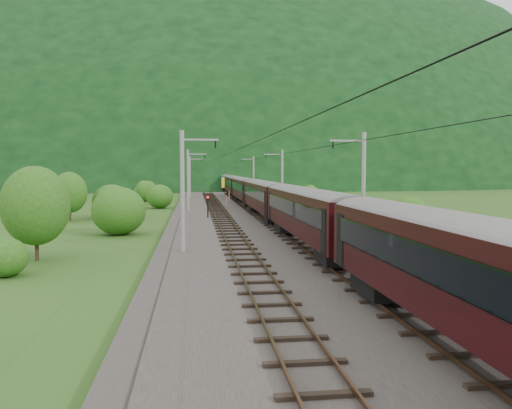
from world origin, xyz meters
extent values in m
plane|color=#34531A|center=(0.00, 0.00, 0.00)|extent=(600.00, 600.00, 0.00)
cube|color=#38332D|center=(0.00, 10.00, 0.15)|extent=(14.00, 220.00, 0.30)
cube|color=#533623|center=(-3.12, 10.00, 0.49)|extent=(0.08, 220.00, 0.15)
cube|color=#533623|center=(-1.68, 10.00, 0.49)|extent=(0.08, 220.00, 0.15)
cube|color=black|center=(-2.40, 10.00, 0.36)|extent=(2.40, 220.00, 0.12)
cube|color=#533623|center=(1.68, 10.00, 0.49)|extent=(0.08, 220.00, 0.15)
cube|color=#533623|center=(3.12, 10.00, 0.49)|extent=(0.08, 220.00, 0.15)
cube|color=black|center=(2.40, 10.00, 0.36)|extent=(2.40, 220.00, 0.12)
cylinder|color=gray|center=(-6.20, 0.00, 4.30)|extent=(0.28, 0.28, 8.00)
cube|color=gray|center=(-5.00, 0.00, 7.70)|extent=(2.40, 0.12, 0.12)
cylinder|color=black|center=(-4.00, 0.00, 7.40)|extent=(0.10, 0.10, 0.50)
cylinder|color=gray|center=(-6.20, 32.00, 4.30)|extent=(0.28, 0.28, 8.00)
cube|color=gray|center=(-5.00, 32.00, 7.70)|extent=(2.40, 0.12, 0.12)
cylinder|color=black|center=(-4.00, 32.00, 7.40)|extent=(0.10, 0.10, 0.50)
cylinder|color=gray|center=(-6.20, 64.00, 4.30)|extent=(0.28, 0.28, 8.00)
cube|color=gray|center=(-5.00, 64.00, 7.70)|extent=(2.40, 0.12, 0.12)
cylinder|color=black|center=(-4.00, 64.00, 7.40)|extent=(0.10, 0.10, 0.50)
cylinder|color=gray|center=(-6.20, 96.00, 4.30)|extent=(0.28, 0.28, 8.00)
cube|color=gray|center=(-5.00, 96.00, 7.70)|extent=(2.40, 0.12, 0.12)
cylinder|color=black|center=(-4.00, 96.00, 7.40)|extent=(0.10, 0.10, 0.50)
cylinder|color=gray|center=(-6.20, 128.00, 4.30)|extent=(0.28, 0.28, 8.00)
cube|color=gray|center=(-5.00, 128.00, 7.70)|extent=(2.40, 0.12, 0.12)
cylinder|color=black|center=(-4.00, 128.00, 7.40)|extent=(0.10, 0.10, 0.50)
cylinder|color=gray|center=(6.20, 0.00, 4.30)|extent=(0.28, 0.28, 8.00)
cube|color=gray|center=(5.00, 0.00, 7.70)|extent=(2.40, 0.12, 0.12)
cylinder|color=black|center=(4.00, 0.00, 7.40)|extent=(0.10, 0.10, 0.50)
cylinder|color=gray|center=(6.20, 32.00, 4.30)|extent=(0.28, 0.28, 8.00)
cube|color=gray|center=(5.00, 32.00, 7.70)|extent=(2.40, 0.12, 0.12)
cylinder|color=black|center=(4.00, 32.00, 7.40)|extent=(0.10, 0.10, 0.50)
cylinder|color=gray|center=(6.20, 64.00, 4.30)|extent=(0.28, 0.28, 8.00)
cube|color=gray|center=(5.00, 64.00, 7.70)|extent=(2.40, 0.12, 0.12)
cylinder|color=black|center=(4.00, 64.00, 7.40)|extent=(0.10, 0.10, 0.50)
cylinder|color=gray|center=(6.20, 96.00, 4.30)|extent=(0.28, 0.28, 8.00)
cube|color=gray|center=(5.00, 96.00, 7.70)|extent=(2.40, 0.12, 0.12)
cylinder|color=black|center=(4.00, 96.00, 7.40)|extent=(0.10, 0.10, 0.50)
cylinder|color=gray|center=(6.20, 128.00, 4.30)|extent=(0.28, 0.28, 8.00)
cube|color=gray|center=(5.00, 128.00, 7.70)|extent=(2.40, 0.12, 0.12)
cylinder|color=black|center=(4.00, 128.00, 7.40)|extent=(0.10, 0.10, 0.50)
cylinder|color=black|center=(-2.40, 10.00, 7.10)|extent=(0.03, 198.00, 0.03)
cylinder|color=black|center=(2.40, 10.00, 7.10)|extent=(0.03, 198.00, 0.03)
ellipsoid|color=black|center=(0.00, 260.00, 0.00)|extent=(504.00, 360.00, 244.00)
ellipsoid|color=black|center=(-120.00, 300.00, 0.00)|extent=(336.00, 280.00, 132.00)
cube|color=black|center=(2.40, -20.73, 2.77)|extent=(2.65, 20.13, 2.74)
cylinder|color=slate|center=(2.40, -20.73, 4.00)|extent=(2.65, 20.02, 2.65)
cube|color=black|center=(1.05, -20.73, 3.09)|extent=(0.05, 17.71, 1.05)
cube|color=black|center=(2.40, -13.68, 0.98)|extent=(2.01, 2.93, 0.82)
cube|color=black|center=(2.40, 0.33, 2.77)|extent=(2.65, 20.13, 2.74)
cylinder|color=slate|center=(2.40, 0.33, 4.00)|extent=(2.65, 20.02, 2.65)
cube|color=black|center=(1.05, 0.33, 3.09)|extent=(0.05, 17.71, 1.05)
cube|color=black|center=(3.75, 0.33, 3.09)|extent=(0.05, 17.71, 1.05)
cube|color=black|center=(2.40, -6.72, 0.98)|extent=(2.01, 2.93, 0.82)
cube|color=black|center=(2.40, 7.37, 0.98)|extent=(2.01, 2.93, 0.82)
cube|color=black|center=(2.40, 21.38, 2.77)|extent=(2.65, 20.13, 2.74)
cylinder|color=slate|center=(2.40, 21.38, 4.00)|extent=(2.65, 20.02, 2.65)
cube|color=black|center=(1.05, 21.38, 3.09)|extent=(0.05, 17.71, 1.05)
cube|color=black|center=(3.75, 21.38, 3.09)|extent=(0.05, 17.71, 1.05)
cube|color=black|center=(2.40, 14.34, 0.98)|extent=(2.01, 2.93, 0.82)
cube|color=black|center=(2.40, 28.42, 0.98)|extent=(2.01, 2.93, 0.82)
cube|color=black|center=(2.40, 42.43, 2.77)|extent=(2.65, 20.13, 2.74)
cylinder|color=slate|center=(2.40, 42.43, 4.00)|extent=(2.65, 20.02, 2.65)
cube|color=black|center=(1.05, 42.43, 3.09)|extent=(0.05, 17.71, 1.05)
cube|color=black|center=(3.75, 42.43, 3.09)|extent=(0.05, 17.71, 1.05)
cube|color=black|center=(2.40, 35.39, 0.98)|extent=(2.01, 2.93, 0.82)
cube|color=black|center=(2.40, 49.48, 0.98)|extent=(2.01, 2.93, 0.82)
cube|color=black|center=(2.40, 63.49, 2.77)|extent=(2.65, 20.13, 2.74)
cylinder|color=slate|center=(2.40, 63.49, 4.00)|extent=(2.65, 20.02, 2.65)
cube|color=black|center=(1.05, 63.49, 3.09)|extent=(0.05, 17.71, 1.05)
cube|color=black|center=(3.75, 63.49, 3.09)|extent=(0.05, 17.71, 1.05)
cube|color=black|center=(2.40, 56.44, 0.98)|extent=(2.01, 2.93, 0.82)
cube|color=black|center=(2.40, 70.53, 0.98)|extent=(2.01, 2.93, 0.82)
cube|color=navy|center=(2.40, 92.77, 2.77)|extent=(2.65, 16.47, 2.74)
cylinder|color=slate|center=(2.40, 92.77, 4.00)|extent=(2.65, 16.38, 2.65)
cube|color=black|center=(1.05, 92.77, 3.09)|extent=(0.05, 14.49, 1.05)
cube|color=black|center=(3.75, 92.77, 3.09)|extent=(0.05, 14.49, 1.05)
cube|color=black|center=(2.40, 87.01, 0.98)|extent=(2.01, 2.93, 0.82)
cube|color=black|center=(2.40, 98.53, 0.98)|extent=(2.01, 2.93, 0.82)
cube|color=gold|center=(2.40, 100.80, 2.58)|extent=(2.71, 0.50, 2.47)
cube|color=gold|center=(2.40, 84.74, 2.58)|extent=(2.71, 0.50, 2.47)
cube|color=black|center=(2.40, 95.77, 4.64)|extent=(0.08, 1.60, 0.82)
cylinder|color=red|center=(-0.60, 41.11, 1.04)|extent=(0.16, 0.16, 1.48)
cylinder|color=red|center=(0.63, 53.12, 1.10)|extent=(0.17, 0.17, 1.60)
cylinder|color=black|center=(-3.91, 22.93, 1.42)|extent=(0.16, 0.16, 2.24)
sphere|color=red|center=(-3.91, 22.93, 2.60)|extent=(0.27, 0.27, 0.27)
ellipsoid|color=#1C5416|center=(-15.46, -5.49, 1.05)|extent=(2.34, 2.34, 2.10)
ellipsoid|color=#1C5416|center=(-11.99, 11.30, 2.11)|extent=(4.69, 4.69, 4.22)
ellipsoid|color=#1C5416|center=(-14.94, 26.19, 1.99)|extent=(4.43, 4.43, 3.99)
ellipsoid|color=#1C5416|center=(-10.45, 40.84, 1.76)|extent=(3.90, 3.90, 3.51)
ellipsoid|color=#1C5416|center=(-14.26, 57.00, 1.62)|extent=(3.59, 3.59, 3.23)
ellipsoid|color=#1C5416|center=(-15.26, 74.83, 1.66)|extent=(3.70, 3.70, 3.33)
ellipsoid|color=#1C5416|center=(-14.53, 90.46, 1.35)|extent=(3.00, 3.00, 2.70)
cylinder|color=black|center=(-15.31, -0.68, 1.62)|extent=(0.24, 0.24, 3.24)
ellipsoid|color=#1C5416|center=(-15.31, -0.68, 3.47)|extent=(4.17, 4.17, 5.00)
cylinder|color=black|center=(-19.17, 24.18, 1.48)|extent=(0.24, 0.24, 2.96)
ellipsoid|color=#1C5416|center=(-19.17, 24.18, 3.17)|extent=(3.81, 3.81, 4.57)
cylinder|color=black|center=(-13.55, 49.71, 1.06)|extent=(0.24, 0.24, 2.11)
ellipsoid|color=#1C5416|center=(-13.55, 49.71, 2.26)|extent=(2.72, 2.72, 3.26)
ellipsoid|color=#1C5416|center=(12.12, 5.86, 1.59)|extent=(3.54, 3.54, 3.18)
ellipsoid|color=#1C5416|center=(11.03, 21.05, 0.93)|extent=(2.07, 2.07, 1.87)
ellipsoid|color=#1C5416|center=(13.73, 32.02, 1.13)|extent=(2.51, 2.51, 2.26)
ellipsoid|color=#1C5416|center=(14.31, 50.53, 1.39)|extent=(3.09, 3.09, 2.78)
ellipsoid|color=#1C5416|center=(14.38, 65.10, 1.06)|extent=(2.35, 2.35, 2.12)
camera|label=1|loc=(-5.44, -33.28, 5.76)|focal=35.00mm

